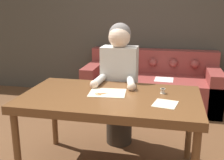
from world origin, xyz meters
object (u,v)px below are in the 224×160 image
dining_table (110,103)px  scissors (103,94)px  thread_spool (163,91)px  person (119,84)px  couch (151,86)px

dining_table → scissors: size_ratio=7.26×
dining_table → scissors: scissors is taller
dining_table → thread_spool: bearing=18.2°
person → thread_spool: 0.63m
couch → thread_spool: (0.22, -1.73, 0.46)m
person → dining_table: bearing=-87.1°
couch → thread_spool: 1.80m
couch → person: 1.39m
couch → scissors: couch is taller
dining_table → person: person is taller
dining_table → thread_spool: 0.47m
dining_table → person: 0.56m
scissors → thread_spool: bearing=13.7°
couch → scissors: (-0.29, -1.85, 0.44)m
dining_table → thread_spool: (0.44, 0.14, 0.09)m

